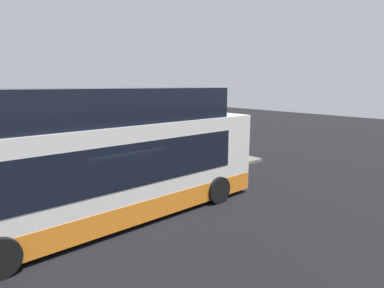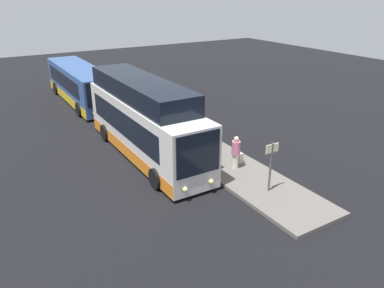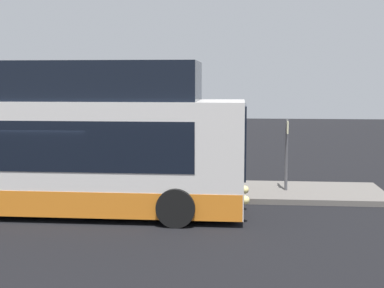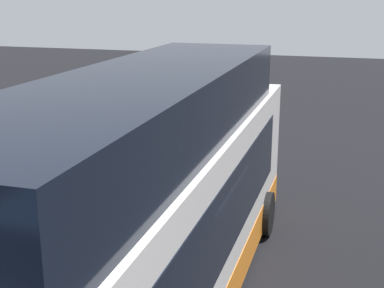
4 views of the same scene
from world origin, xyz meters
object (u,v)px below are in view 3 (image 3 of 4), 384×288
at_px(bus_lead, 48,146).
at_px(sign_post, 287,146).
at_px(passenger_boarding, 99,160).
at_px(suitcase, 195,177).
at_px(passenger_waiting, 205,161).

relative_size(bus_lead, sign_post, 4.71).
relative_size(passenger_boarding, suitcase, 2.03).
bearing_deg(passenger_waiting, sign_post, 117.71).
bearing_deg(sign_post, passenger_waiting, 177.52).
height_order(passenger_boarding, passenger_waiting, passenger_waiting).
relative_size(passenger_waiting, sign_post, 0.74).
distance_m(bus_lead, sign_post, 7.61).
height_order(passenger_boarding, suitcase, passenger_boarding).
bearing_deg(passenger_boarding, sign_post, 18.47).
xyz_separation_m(bus_lead, passenger_boarding, (0.55, 3.39, -0.89)).
distance_m(bus_lead, passenger_waiting, 5.36).
distance_m(bus_lead, passenger_boarding, 3.55).
xyz_separation_m(bus_lead, suitcase, (3.93, 3.66, -1.47)).
relative_size(passenger_waiting, suitcase, 2.18).
bearing_deg(bus_lead, passenger_boarding, 80.81).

